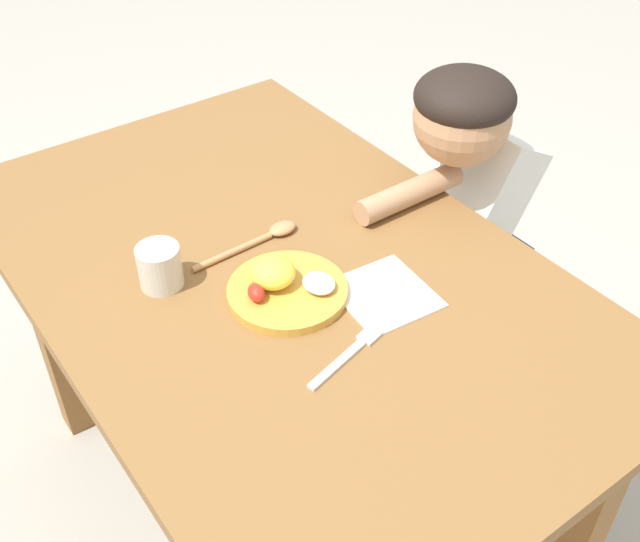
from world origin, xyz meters
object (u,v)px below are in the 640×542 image
plate (284,286)px  person (469,225)px  drinking_cup (160,267)px  spoon (263,237)px  fork (352,351)px

plate → person: person is taller
plate → person: 0.56m
drinking_cup → spoon: bearing=90.1°
spoon → fork: bearing=-99.6°
drinking_cup → person: (0.07, 0.69, -0.17)m
spoon → drinking_cup: 0.21m
fork → spoon: spoon is taller
person → spoon: bearing=82.2°
plate → spoon: plate is taller
spoon → drinking_cup: size_ratio=2.89×
fork → spoon: size_ratio=0.89×
plate → person: bearing=98.5°
plate → spoon: (-0.15, 0.05, -0.01)m
fork → plate: bearing=78.2°
fork → person: size_ratio=0.20×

